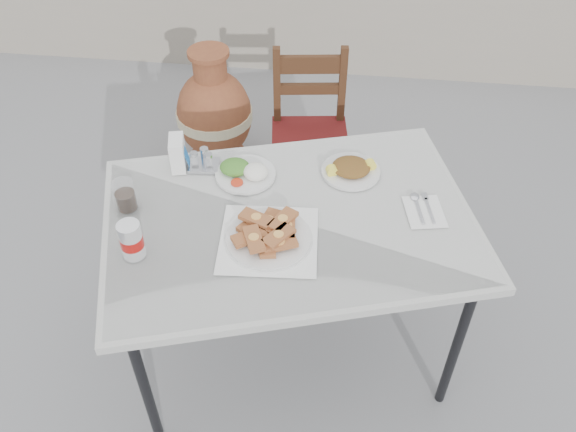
# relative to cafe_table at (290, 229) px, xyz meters

# --- Properties ---
(ground) EXTENTS (80.00, 80.00, 0.00)m
(ground) POSITION_rel_cafe_table_xyz_m (-0.18, 0.11, -0.78)
(ground) COLOR slate
(ground) RESTS_ON ground
(cafe_table) EXTENTS (1.60, 1.30, 0.84)m
(cafe_table) POSITION_rel_cafe_table_xyz_m (0.00, 0.00, 0.00)
(cafe_table) COLOR black
(cafe_table) RESTS_ON ground
(pide_plate) EXTENTS (0.37, 0.37, 0.07)m
(pide_plate) POSITION_rel_cafe_table_xyz_m (-0.06, -0.13, 0.09)
(pide_plate) COLOR white
(pide_plate) RESTS_ON cafe_table
(salad_rice_plate) EXTENTS (0.25, 0.25, 0.06)m
(salad_rice_plate) POSITION_rel_cafe_table_xyz_m (-0.21, 0.22, 0.08)
(salad_rice_plate) COLOR silver
(salad_rice_plate) RESTS_ON cafe_table
(salad_chopped_plate) EXTENTS (0.24, 0.24, 0.05)m
(salad_chopped_plate) POSITION_rel_cafe_table_xyz_m (0.22, 0.29, 0.08)
(salad_chopped_plate) COLOR silver
(salad_chopped_plate) RESTS_ON cafe_table
(soda_can) EXTENTS (0.08, 0.08, 0.15)m
(soda_can) POSITION_rel_cafe_table_xyz_m (-0.52, -0.25, 0.13)
(soda_can) COLOR silver
(soda_can) RESTS_ON cafe_table
(cola_glass) EXTENTS (0.08, 0.08, 0.12)m
(cola_glass) POSITION_rel_cafe_table_xyz_m (-0.62, -0.02, 0.11)
(cola_glass) COLOR white
(cola_glass) RESTS_ON cafe_table
(napkin_holder) EXTENTS (0.09, 0.12, 0.14)m
(napkin_holder) POSITION_rel_cafe_table_xyz_m (-0.49, 0.25, 0.13)
(napkin_holder) COLOR white
(napkin_holder) RESTS_ON cafe_table
(condiment_caddy) EXTENTS (0.13, 0.11, 0.09)m
(condiment_caddy) POSITION_rel_cafe_table_xyz_m (-0.38, 0.25, 0.09)
(condiment_caddy) COLOR silver
(condiment_caddy) RESTS_ON cafe_table
(cutlery_napkin) EXTENTS (0.17, 0.21, 0.01)m
(cutlery_napkin) POSITION_rel_cafe_table_xyz_m (0.50, 0.10, 0.06)
(cutlery_napkin) COLOR white
(cutlery_napkin) RESTS_ON cafe_table
(chair) EXTENTS (0.46, 0.46, 0.92)m
(chair) POSITION_rel_cafe_table_xyz_m (-0.01, 1.04, -0.31)
(chair) COLOR #361D0E
(chair) RESTS_ON ground
(terracotta_urn) EXTENTS (0.45, 0.45, 0.79)m
(terracotta_urn) POSITION_rel_cafe_table_xyz_m (-0.60, 1.31, -0.42)
(terracotta_urn) COLOR brown
(terracotta_urn) RESTS_ON ground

